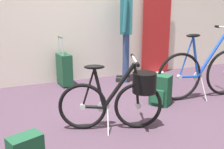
# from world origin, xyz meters

# --- Properties ---
(ground_plane) EXTENTS (7.32, 7.32, 0.00)m
(ground_plane) POSITION_xyz_m (0.00, 0.00, 0.00)
(ground_plane) COLOR #473342
(floor_banner_stand) EXTENTS (0.60, 0.36, 1.71)m
(floor_banner_stand) POSITION_xyz_m (1.54, 2.01, 0.77)
(floor_banner_stand) COLOR #B7B7BC
(floor_banner_stand) RESTS_ON ground_plane
(folding_bike_foreground) EXTENTS (1.09, 0.56, 0.81)m
(folding_bike_foreground) POSITION_xyz_m (-0.09, 0.02, 0.39)
(folding_bike_foreground) COLOR black
(folding_bike_foreground) RESTS_ON ground_plane
(display_bike_left) EXTENTS (1.50, 0.53, 1.04)m
(display_bike_left) POSITION_xyz_m (1.44, 0.49, 0.39)
(display_bike_left) COLOR black
(display_bike_left) RESTS_ON ground_plane
(visitor_near_wall) EXTENTS (0.37, 0.48, 1.74)m
(visitor_near_wall) POSITION_xyz_m (0.76, 1.73, 1.01)
(visitor_near_wall) COLOR navy
(visitor_near_wall) RESTS_ON ground_plane
(rolling_suitcase) EXTENTS (0.21, 0.37, 0.83)m
(rolling_suitcase) POSITION_xyz_m (-0.31, 1.86, 0.28)
(rolling_suitcase) COLOR #19472D
(rolling_suitcase) RESTS_ON ground_plane
(backpack_on_floor) EXTENTS (0.31, 0.33, 0.42)m
(backpack_on_floor) POSITION_xyz_m (0.70, 0.48, 0.21)
(backpack_on_floor) COLOR #19472D
(backpack_on_floor) RESTS_ON ground_plane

